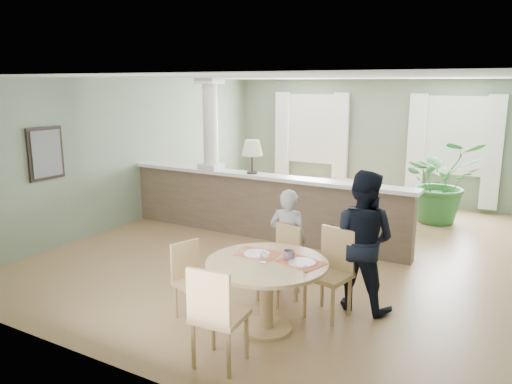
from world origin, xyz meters
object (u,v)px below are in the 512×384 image
Objects in this scene: chair_far_man at (332,268)px; chair_near at (216,313)px; houseplant at (441,181)px; dining_table at (267,276)px; chair_far_boy at (282,259)px; sofa at (317,202)px; man_person at (362,241)px; child_person at (288,241)px; chair_side at (191,277)px.

chair_near is (-0.51, -1.59, 0.00)m from chair_far_man.
houseplant is 1.57× the size of chair_near.
dining_table is 0.84m from chair_far_boy.
chair_near reaches higher than sofa.
chair_far_man reaches higher than chair_far_boy.
man_person reaches higher than houseplant.
chair_near is at bearing -89.62° from sofa.
dining_table is 1.11m from child_person.
sofa is 2.04× the size of child_person.
chair_far_boy is at bearing -89.40° from chair_near.
chair_far_man is 0.49m from man_person.
sofa is at bearing -81.55° from child_person.
sofa is 2.94× the size of chair_far_boy.
man_person is at bearing -71.62° from sofa.
man_person is at bearing -116.36° from chair_near.
sofa is at bearing 21.82° from chair_side.
sofa is at bearing 123.49° from chair_far_boy.
houseplant is 6.36m from chair_near.
child_person is (-0.73, 0.36, 0.11)m from chair_far_man.
child_person is 0.98m from man_person.
chair_far_boy is at bearing -176.75° from chair_far_man.
houseplant is 5.48m from dining_table.
child_person is at bearing -88.69° from chair_near.
child_person is (-0.23, 1.95, 0.11)m from chair_near.
chair_near is at bearing -94.00° from dining_table.
child_person is (-1.08, -4.35, -0.13)m from houseplant.
dining_table is 0.78× the size of man_person.
houseplant is at bearing -103.06° from chair_near.
chair_far_boy is 1.68m from chair_near.
houseplant reaches higher than chair_far_boy.
sofa is 3.13× the size of chair_side.
houseplant is 4.72m from chair_far_man.
sofa is 5.24m from chair_near.
chair_far_boy is (-1.03, -4.62, -0.28)m from houseplant.
man_person reaches higher than child_person.
sofa is 1.64× the size of man_person.
sofa is 2.10× the size of dining_table.
man_person is at bearing -91.51° from houseplant.
chair_side is (-0.84, 0.73, -0.08)m from chair_near.
chair_far_boy is at bearing 106.56° from dining_table.
chair_side is (-0.90, -0.14, -0.14)m from dining_table.
chair_near is at bearing 72.36° from man_person.
sofa is 3.75m from man_person.
chair_near is 1.97m from child_person.
dining_table reaches higher than sofa.
child_person is at bearing -9.34° from chair_side.
chair_far_man reaches higher than dining_table.
houseplant is at bearing -112.25° from child_person.
man_person is at bearing 169.92° from child_person.
houseplant is 0.95× the size of man_person.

